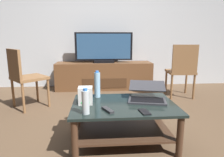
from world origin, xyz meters
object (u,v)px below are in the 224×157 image
television (104,48)px  media_cabinet (104,76)px  laptop (147,94)px  water_bottle_far (97,85)px  water_bottle_near (86,102)px  dining_chair (182,69)px  side_chair (24,75)px  router_box (85,95)px  tv_remote (108,110)px  cell_phone (145,112)px  coffee_table (124,116)px

television → media_cabinet: bearing=90.0°
laptop → water_bottle_far: bearing=164.9°
laptop → water_bottle_near: water_bottle_near is taller
dining_chair → side_chair: bearing=-172.1°
router_box → side_chair: bearing=131.5°
water_bottle_far → tv_remote: 0.46m
television → laptop: bearing=-79.9°
media_cabinet → cell_phone: (0.26, -2.44, 0.14)m
side_chair → router_box: side_chair is taller
media_cabinet → tv_remote: 2.38m
side_chair → water_bottle_near: (0.97, -1.34, 0.01)m
coffee_table → television: (-0.11, 2.17, 0.55)m
router_box → dining_chair: bearing=42.0°
water_bottle_near → tv_remote: water_bottle_near is taller
dining_chair → router_box: bearing=-138.0°
water_bottle_near → water_bottle_far: water_bottle_far is taller
side_chair → water_bottle_far: bearing=-38.7°
laptop → tv_remote: 0.52m
side_chair → router_box: 1.44m
water_bottle_far → cell_phone: water_bottle_far is taller
dining_chair → router_box: 2.13m
coffee_table → laptop: 0.33m
dining_chair → tv_remote: bearing=-130.2°
tv_remote → television: bearing=63.5°
media_cabinet → router_box: (-0.26, -2.17, 0.22)m
coffee_table → tv_remote: bearing=-132.2°
coffee_table → laptop: bearing=21.6°
side_chair → water_bottle_near: bearing=-54.1°
laptop → router_box: router_box is taller
laptop → dining_chair: bearing=54.7°
dining_chair → tv_remote: dining_chair is taller
tv_remote → dining_chair: bearing=24.7°
coffee_table → side_chair: bearing=140.4°
media_cabinet → cell_phone: bearing=-83.9°
television → coffee_table: bearing=-87.1°
coffee_table → router_box: 0.43m
water_bottle_near → water_bottle_far: size_ratio=0.77×
dining_chair → media_cabinet: bearing=150.8°
router_box → cell_phone: bearing=-27.4°
dining_chair → laptop: 1.65m
media_cabinet → water_bottle_far: size_ratio=6.66×
cell_phone → tv_remote: bearing=160.9°
laptop → water_bottle_far: (-0.52, 0.14, 0.08)m
side_chair → laptop: 1.87m
water_bottle_near → water_bottle_far: bearing=78.1°
side_chair → laptop: size_ratio=1.97×
dining_chair → laptop: size_ratio=2.06×
laptop → television: bearing=100.1°
laptop → router_box: bearing=-172.8°
side_chair → cell_phone: (1.47, -1.35, -0.09)m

